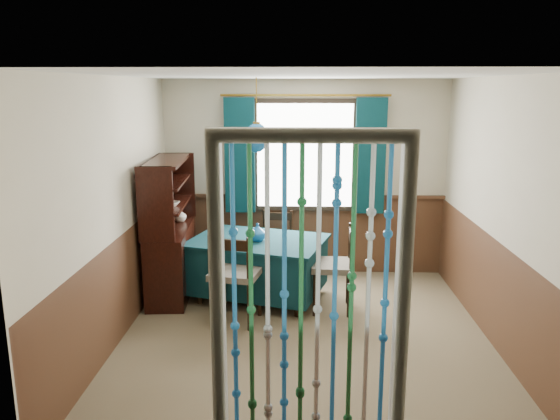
{
  "coord_description": "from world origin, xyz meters",
  "views": [
    {
      "loc": [
        -0.06,
        -4.94,
        2.4
      ],
      "look_at": [
        -0.27,
        0.66,
        1.13
      ],
      "focal_mm": 35.0,
      "sensor_mm": 36.0,
      "label": 1
    }
  ],
  "objects_px": {
    "chair_near": "(235,275)",
    "chair_right": "(335,266)",
    "sideboard": "(170,248)",
    "chair_left": "(185,254)",
    "vase_table": "(258,233)",
    "vase_sideboard": "(180,214)",
    "pendant_lamp": "(257,138)",
    "bowl_shelf": "(170,204)",
    "dining_table": "(258,264)",
    "chair_far": "(277,244)"
  },
  "relations": [
    {
      "from": "chair_near",
      "to": "chair_right",
      "type": "relative_size",
      "value": 1.04
    },
    {
      "from": "sideboard",
      "to": "chair_right",
      "type": "bearing_deg",
      "value": -16.26
    },
    {
      "from": "chair_left",
      "to": "vase_table",
      "type": "distance_m",
      "value": 1.02
    },
    {
      "from": "chair_right",
      "to": "vase_sideboard",
      "type": "distance_m",
      "value": 2.02
    },
    {
      "from": "chair_near",
      "to": "chair_right",
      "type": "distance_m",
      "value": 1.12
    },
    {
      "from": "sideboard",
      "to": "pendant_lamp",
      "type": "distance_m",
      "value": 1.66
    },
    {
      "from": "chair_right",
      "to": "bowl_shelf",
      "type": "relative_size",
      "value": 4.12
    },
    {
      "from": "sideboard",
      "to": "vase_sideboard",
      "type": "height_order",
      "value": "sideboard"
    },
    {
      "from": "dining_table",
      "to": "chair_right",
      "type": "distance_m",
      "value": 0.92
    },
    {
      "from": "vase_table",
      "to": "chair_far",
      "type": "bearing_deg",
      "value": 75.87
    },
    {
      "from": "chair_far",
      "to": "pendant_lamp",
      "type": "height_order",
      "value": "pendant_lamp"
    },
    {
      "from": "dining_table",
      "to": "pendant_lamp",
      "type": "bearing_deg",
      "value": 16.0
    },
    {
      "from": "chair_left",
      "to": "pendant_lamp",
      "type": "bearing_deg",
      "value": 85.65
    },
    {
      "from": "chair_left",
      "to": "pendant_lamp",
      "type": "distance_m",
      "value": 1.7
    },
    {
      "from": "chair_far",
      "to": "sideboard",
      "type": "relative_size",
      "value": 0.53
    },
    {
      "from": "chair_near",
      "to": "bowl_shelf",
      "type": "height_order",
      "value": "bowl_shelf"
    },
    {
      "from": "sideboard",
      "to": "pendant_lamp",
      "type": "bearing_deg",
      "value": -10.02
    },
    {
      "from": "chair_left",
      "to": "vase_sideboard",
      "type": "relative_size",
      "value": 4.67
    },
    {
      "from": "vase_table",
      "to": "dining_table",
      "type": "bearing_deg",
      "value": 92.44
    },
    {
      "from": "chair_near",
      "to": "pendant_lamp",
      "type": "height_order",
      "value": "pendant_lamp"
    },
    {
      "from": "chair_far",
      "to": "sideboard",
      "type": "distance_m",
      "value": 1.36
    },
    {
      "from": "vase_table",
      "to": "bowl_shelf",
      "type": "distance_m",
      "value": 1.03
    },
    {
      "from": "dining_table",
      "to": "chair_right",
      "type": "relative_size",
      "value": 1.81
    },
    {
      "from": "chair_right",
      "to": "chair_left",
      "type": "bearing_deg",
      "value": 75.07
    },
    {
      "from": "vase_table",
      "to": "pendant_lamp",
      "type": "bearing_deg",
      "value": 92.44
    },
    {
      "from": "chair_far",
      "to": "vase_table",
      "type": "height_order",
      "value": "vase_table"
    },
    {
      "from": "dining_table",
      "to": "chair_near",
      "type": "xyz_separation_m",
      "value": [
        -0.19,
        -0.67,
        0.1
      ]
    },
    {
      "from": "chair_right",
      "to": "sideboard",
      "type": "relative_size",
      "value": 0.58
    },
    {
      "from": "chair_far",
      "to": "chair_right",
      "type": "height_order",
      "value": "chair_right"
    },
    {
      "from": "dining_table",
      "to": "bowl_shelf",
      "type": "bearing_deg",
      "value": -159.94
    },
    {
      "from": "chair_right",
      "to": "vase_sideboard",
      "type": "height_order",
      "value": "vase_sideboard"
    },
    {
      "from": "chair_left",
      "to": "bowl_shelf",
      "type": "xyz_separation_m",
      "value": [
        -0.08,
        -0.34,
        0.69
      ]
    },
    {
      "from": "bowl_shelf",
      "to": "vase_sideboard",
      "type": "xyz_separation_m",
      "value": [
        0.0,
        0.5,
        -0.24
      ]
    },
    {
      "from": "chair_right",
      "to": "pendant_lamp",
      "type": "distance_m",
      "value": 1.64
    },
    {
      "from": "dining_table",
      "to": "vase_sideboard",
      "type": "height_order",
      "value": "vase_sideboard"
    },
    {
      "from": "vase_table",
      "to": "bowl_shelf",
      "type": "xyz_separation_m",
      "value": [
        -0.98,
        -0.02,
        0.33
      ]
    },
    {
      "from": "vase_table",
      "to": "bowl_shelf",
      "type": "bearing_deg",
      "value": -179.01
    },
    {
      "from": "dining_table",
      "to": "pendant_lamp",
      "type": "relative_size",
      "value": 2.12
    },
    {
      "from": "chair_left",
      "to": "bowl_shelf",
      "type": "height_order",
      "value": "bowl_shelf"
    },
    {
      "from": "chair_left",
      "to": "bowl_shelf",
      "type": "distance_m",
      "value": 0.77
    },
    {
      "from": "chair_near",
      "to": "vase_sideboard",
      "type": "distance_m",
      "value": 1.4
    },
    {
      "from": "chair_near",
      "to": "chair_left",
      "type": "height_order",
      "value": "chair_near"
    },
    {
      "from": "chair_near",
      "to": "bowl_shelf",
      "type": "distance_m",
      "value": 1.16
    },
    {
      "from": "sideboard",
      "to": "chair_left",
      "type": "bearing_deg",
      "value": 46.25
    },
    {
      "from": "dining_table",
      "to": "chair_left",
      "type": "xyz_separation_m",
      "value": [
        -0.9,
        0.27,
        0.02
      ]
    },
    {
      "from": "chair_left",
      "to": "pendant_lamp",
      "type": "xyz_separation_m",
      "value": [
        0.9,
        -0.27,
        1.42
      ]
    },
    {
      "from": "bowl_shelf",
      "to": "chair_right",
      "type": "bearing_deg",
      "value": -7.16
    },
    {
      "from": "dining_table",
      "to": "vase_table",
      "type": "relative_size",
      "value": 9.31
    },
    {
      "from": "chair_far",
      "to": "chair_left",
      "type": "relative_size",
      "value": 1.05
    },
    {
      "from": "chair_left",
      "to": "sideboard",
      "type": "relative_size",
      "value": 0.51
    }
  ]
}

